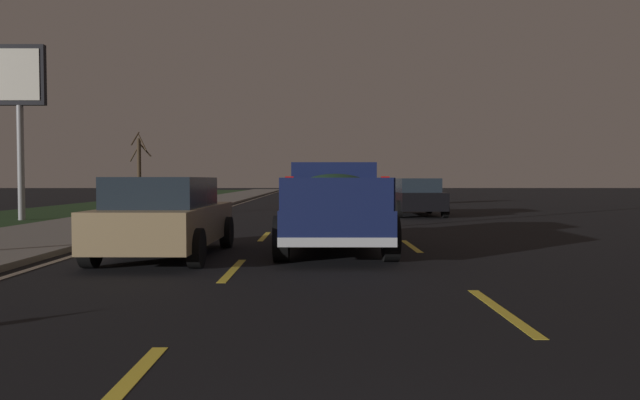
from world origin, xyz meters
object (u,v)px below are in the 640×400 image
bare_tree_far (139,166)px  pickup_truck (334,204)px  sedan_red (324,192)px  sedan_black (415,197)px  gas_price_sign (19,89)px  sedan_tan (166,216)px

bare_tree_far → pickup_truck: bearing=-155.5°
sedan_red → bare_tree_far: bare_tree_far is taller
sedan_black → gas_price_sign: bearing=100.0°
pickup_truck → gas_price_sign: (8.93, 11.27, 3.81)m
pickup_truck → gas_price_sign: 14.88m
sedan_black → gas_price_sign: gas_price_sign is taller
sedan_red → sedan_black: bearing=-156.6°
sedan_tan → gas_price_sign: 13.52m
sedan_red → sedan_black: 9.29m
sedan_tan → bare_tree_far: 31.36m
sedan_black → bare_tree_far: size_ratio=0.91×
pickup_truck → gas_price_sign: bearing=51.6°
sedan_red → sedan_tan: same height
sedan_red → sedan_tan: size_ratio=1.00×
gas_price_sign → bare_tree_far: bearing=5.0°
pickup_truck → bare_tree_far: size_ratio=1.12×
pickup_truck → bare_tree_far: 31.41m
sedan_red → gas_price_sign: 16.36m
pickup_truck → sedan_red: pickup_truck is taller
pickup_truck → sedan_tan: pickup_truck is taller
sedan_black → gas_price_sign: 15.72m
sedan_tan → bare_tree_far: bare_tree_far is taller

